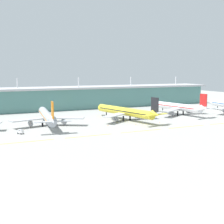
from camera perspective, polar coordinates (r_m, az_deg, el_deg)
ground_plane at (r=206.01m, az=4.13°, el=-2.73°), size 600.00×600.00×0.00m
terminal_building at (r=308.00m, az=-6.33°, el=2.63°), size 288.00×34.00×29.87m
airliner_near_middle at (r=213.98m, az=-11.57°, el=-0.73°), size 48.36×68.71×18.90m
airliner_center at (r=233.23m, az=2.43°, el=0.08°), size 47.75×68.99×18.90m
airliner_far_middle at (r=267.14m, az=11.98°, el=0.87°), size 48.21×58.55×18.90m
taxiway_stripe_west at (r=169.63m, az=-14.97°, el=-5.18°), size 28.00×0.70×0.04m
taxiway_stripe_mid_west at (r=178.63m, az=-4.16°, el=-4.31°), size 28.00×0.70×0.04m
taxiway_stripe_centre at (r=193.27m, az=5.29°, el=-3.42°), size 28.00×0.70×0.04m
taxiway_stripe_mid_east at (r=212.39m, az=13.22°, el=-2.60°), size 28.00×0.70×0.04m
baggage_cart at (r=190.85m, az=-16.07°, el=-3.44°), size 3.56×3.99×2.48m
safety_cone_left_wingtip at (r=214.03m, az=4.30°, el=-2.25°), size 0.56×0.56×0.70m
safety_cone_nose_front at (r=222.96m, az=8.56°, el=-1.92°), size 0.56×0.56×0.70m
safety_cone_right_wingtip at (r=210.81m, az=-0.70°, el=-2.38°), size 0.56×0.56×0.70m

